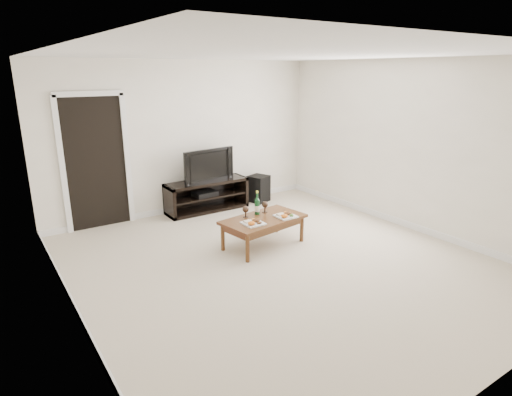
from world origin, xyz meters
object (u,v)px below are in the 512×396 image
(television, at_px, (206,165))
(subwoofer, at_px, (259,189))
(media_console, at_px, (207,196))
(coffee_table, at_px, (263,232))

(television, height_order, subwoofer, television)
(media_console, relative_size, television, 1.48)
(media_console, xyz_separation_m, television, (-0.00, 0.00, 0.56))
(television, bearing_deg, coffee_table, -100.46)
(subwoofer, bearing_deg, television, 157.75)
(television, bearing_deg, subwoofer, -10.33)
(media_console, height_order, coffee_table, media_console)
(television, relative_size, subwoofer, 1.99)
(subwoofer, height_order, coffee_table, subwoofer)
(coffee_table, bearing_deg, subwoofer, 57.46)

